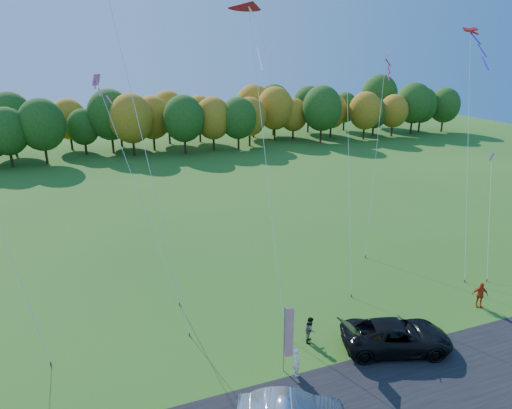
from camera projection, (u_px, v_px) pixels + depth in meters
name	position (u px, v px, depth m)	size (l,w,h in m)	color
ground	(295.00, 361.00, 24.62)	(160.00, 160.00, 0.00)	#295C18
tree_line	(148.00, 153.00, 73.22)	(116.00, 12.00, 10.00)	#1E4711
black_suv	(396.00, 336.00, 25.33)	(2.78, 6.03, 1.68)	black
person_tailgate_a	(296.00, 361.00, 23.33)	(0.58, 0.38, 1.60)	white
person_tailgate_b	(310.00, 329.00, 26.02)	(0.76, 0.59, 1.56)	gray
person_east	(480.00, 295.00, 29.52)	(1.00, 0.41, 1.70)	red
feather_flag	(288.00, 332.00, 23.14)	(0.50, 0.16, 3.82)	#999999
kite_delta_blue	(129.00, 83.00, 26.64)	(4.62, 12.29, 28.93)	#4C3F33
kite_parafoil_orange	(347.00, 55.00, 32.34)	(6.93, 13.51, 31.54)	#4C3F33
kite_delta_red	(265.00, 145.00, 27.23)	(2.40, 8.82, 19.79)	#4C3F33
kite_parafoil_rainbow	(468.00, 149.00, 34.35)	(6.61, 8.46, 17.86)	#4C3F33
kite_diamond_yellow	(12.00, 259.00, 24.80)	(3.31, 6.54, 10.59)	#4C3F33
kite_diamond_white	(376.00, 156.00, 36.85)	(4.31, 5.25, 16.00)	#4C3F33
kite_diamond_pink	(137.00, 189.00, 30.30)	(4.06, 8.06, 14.73)	#4C3F33
kite_diamond_blue_low	(489.00, 216.00, 34.11)	(3.88, 4.88, 8.66)	#4C3F33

